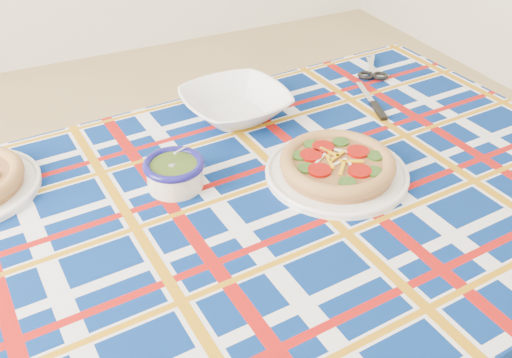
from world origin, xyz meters
name	(u,v)px	position (x,y,z in m)	size (l,w,h in m)	color
floor	(189,304)	(0.00, 0.00, 0.00)	(4.00, 4.00, 0.00)	tan
dining_table	(264,231)	(0.04, -0.42, 0.61)	(1.49, 1.00, 0.67)	brown
tablecloth	(265,222)	(0.04, -0.42, 0.63)	(1.46, 0.93, 0.10)	navy
main_focaccia_plate	(337,164)	(0.21, -0.41, 0.71)	(0.29, 0.29, 0.06)	#966035
pesto_bowl	(174,171)	(-0.09, -0.30, 0.71)	(0.12, 0.12, 0.07)	#263B10
serving_bowl	(235,104)	(0.13, -0.10, 0.71)	(0.24, 0.24, 0.06)	white
table_knife	(366,93)	(0.46, -0.15, 0.68)	(0.21, 0.02, 0.01)	silver
kitchen_scissors	(371,64)	(0.57, -0.02, 0.69)	(0.18, 0.08, 0.01)	silver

